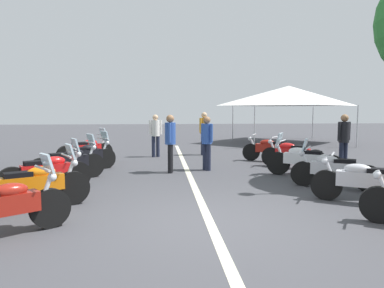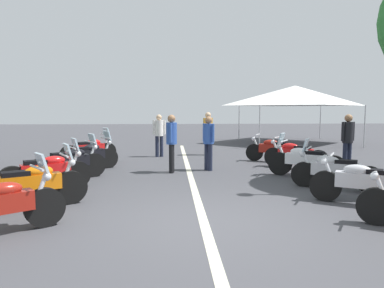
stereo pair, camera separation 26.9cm
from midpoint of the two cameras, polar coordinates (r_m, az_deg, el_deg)
name	(u,v)px [view 2 (the right image)]	position (r m, az deg, el deg)	size (l,w,h in m)	color
ground_plane	(204,222)	(6.17, 3.17, -12.39)	(80.00, 80.00, 0.00)	#424247
lane_centre_stripe	(191,178)	(9.88, 0.63, -5.49)	(17.71, 0.16, 0.01)	beige
motorcycle_left_row_1	(31,185)	(7.40, -23.43, -5.97)	(1.21, 1.96, 1.23)	black
motorcycle_left_row_2	(47,171)	(8.89, -21.33, -4.06)	(1.16, 1.85, 1.22)	black
motorcycle_left_row_3	(70,162)	(10.12, -18.19, -2.79)	(1.34, 1.74, 1.23)	black
motorcycle_left_row_4	(87,155)	(11.49, -15.76, -1.78)	(1.44, 1.76, 1.21)	black
motorcycle_left_row_5	(90,149)	(13.11, -15.48, -0.84)	(1.45, 1.73, 1.23)	black
motorcycle_right_row_1	(366,183)	(7.92, 26.90, -5.54)	(1.22, 1.93, 1.00)	black
motorcycle_right_row_2	(334,170)	(9.16, 22.57, -3.91)	(1.17, 1.84, 1.20)	black
motorcycle_right_row_3	(305,161)	(10.46, 18.32, -2.53)	(1.32, 1.84, 1.22)	black
motorcycle_right_row_4	(295,154)	(11.95, 16.76, -1.59)	(1.33, 1.75, 1.00)	black
motorcycle_right_row_5	(275,150)	(13.20, 13.71, -0.86)	(1.14, 1.99, 0.99)	black
bystander_0	(208,139)	(11.04, 3.35, 0.83)	(0.46, 0.32, 1.68)	#1E2338
bystander_1	(159,132)	(14.25, -4.74, 1.91)	(0.32, 0.52, 1.69)	#1E2338
bystander_2	(208,130)	(14.76, 3.09, 2.29)	(0.38, 0.42, 1.78)	#1E2338
bystander_3	(172,139)	(10.65, -2.57, 0.86)	(0.53, 0.32, 1.74)	black
bystander_4	(348,138)	(12.06, 24.25, 0.95)	(0.32, 0.50, 1.75)	#1E2338
event_tent	(295,96)	(20.72, 16.51, 7.44)	(5.80, 5.80, 3.20)	white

